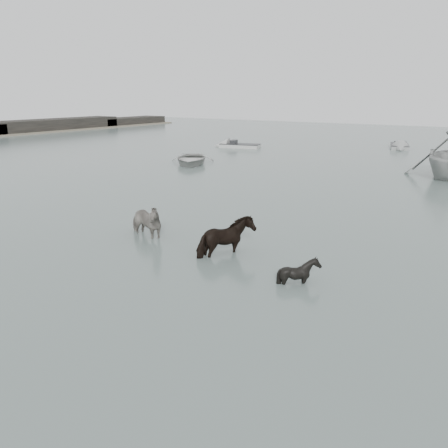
{
  "coord_description": "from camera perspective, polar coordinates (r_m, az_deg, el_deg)",
  "views": [
    {
      "loc": [
        7.31,
        -11.73,
        5.18
      ],
      "look_at": [
        -0.4,
        0.0,
        1.0
      ],
      "focal_mm": 35.0,
      "sensor_mm": 36.0,
      "label": 1
    }
  ],
  "objects": [
    {
      "name": "skiff_outer",
      "position": [
        44.8,
        2.1,
        10.41
      ],
      "size": [
        5.71,
        2.88,
        0.75
      ],
      "primitive_type": null,
      "rotation": [
        0.0,
        0.0,
        3.38
      ],
      "color": "#B8B7B3",
      "rests_on": "ground"
    },
    {
      "name": "pony_pinto",
      "position": [
        16.58,
        -10.4,
        1.09
      ],
      "size": [
        2.08,
        1.21,
        1.66
      ],
      "primitive_type": "imported",
      "rotation": [
        0.0,
        0.0,
        1.4
      ],
      "color": "black",
      "rests_on": "ground"
    },
    {
      "name": "pony_dark",
      "position": [
        14.4,
        0.38,
        -0.98
      ],
      "size": [
        1.43,
        1.67,
        1.67
      ],
      "primitive_type": "imported",
      "rotation": [
        0.0,
        0.0,
        1.58
      ],
      "color": "black",
      "rests_on": "ground"
    },
    {
      "name": "ground",
      "position": [
        14.76,
        1.3,
        -3.97
      ],
      "size": [
        140.0,
        140.0,
        0.0
      ],
      "primitive_type": "plane",
      "color": "#576762",
      "rests_on": "ground"
    },
    {
      "name": "pony_black",
      "position": [
        12.58,
        9.8,
        -5.2
      ],
      "size": [
        1.06,
        0.95,
        1.13
      ],
      "primitive_type": "imported",
      "rotation": [
        0.0,
        0.0,
        1.54
      ],
      "color": "black",
      "rests_on": "ground"
    },
    {
      "name": "rowboat_trail",
      "position": [
        31.68,
        27.27,
        8.19
      ],
      "size": [
        5.73,
        6.44,
        3.11
      ],
      "primitive_type": "imported",
      "rotation": [
        0.0,
        0.0,
        3.26
      ],
      "color": "#A0A29F",
      "rests_on": "ground"
    },
    {
      "name": "rowboat_lead",
      "position": [
        34.19,
        -4.35,
        8.65
      ],
      "size": [
        5.34,
        5.79,
        0.98
      ],
      "primitive_type": "imported",
      "rotation": [
        0.0,
        0.0,
        0.55
      ],
      "color": "#ABABA6",
      "rests_on": "ground"
    },
    {
      "name": "skiff_mid",
      "position": [
        47.75,
        21.96,
        9.63
      ],
      "size": [
        2.96,
        5.91,
        0.75
      ],
      "primitive_type": null,
      "rotation": [
        0.0,
        0.0,
        -1.32
      ],
      "color": "gray",
      "rests_on": "ground"
    }
  ]
}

